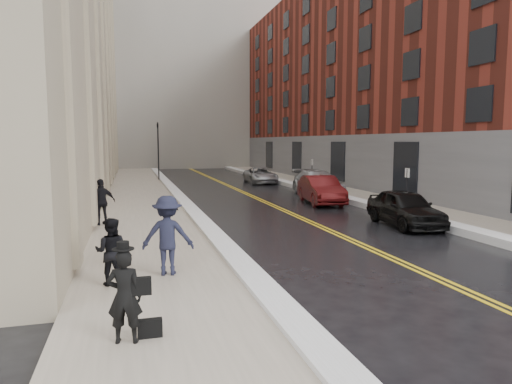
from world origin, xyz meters
TOP-DOWN VIEW (x-y plane):
  - ground at (0.00, 0.00)m, footprint 160.00×160.00m
  - sidewalk_left at (-4.50, 16.00)m, footprint 4.00×64.00m
  - sidewalk_right at (9.00, 16.00)m, footprint 3.00×64.00m
  - lane_stripe_a at (2.38, 16.00)m, footprint 0.12×64.00m
  - lane_stripe_b at (2.62, 16.00)m, footprint 0.12×64.00m
  - snow_ridge_left at (-2.20, 16.00)m, footprint 0.70×60.80m
  - snow_ridge_right at (7.15, 16.00)m, footprint 0.85×60.80m
  - building_right at (17.50, 23.00)m, footprint 14.00×50.00m
  - tower_far_right at (14.00, 66.00)m, footprint 22.00×18.00m
  - traffic_signal at (-2.60, 30.00)m, footprint 0.18×0.15m
  - parking_sign_near at (7.90, 8.00)m, footprint 0.06×0.35m
  - parking_sign_far at (7.90, 20.00)m, footprint 0.06×0.35m
  - car_black at (5.94, 5.16)m, footprint 2.27×4.65m
  - car_maroon at (5.35, 12.48)m, footprint 2.28×4.98m
  - car_silver_near at (6.80, 16.36)m, footprint 2.69×5.77m
  - car_silver_far at (5.59, 25.75)m, footprint 2.35×4.83m
  - pedestrian_main at (-5.20, -3.64)m, footprint 0.64×0.48m
  - pedestrian_a at (-5.54, -0.31)m, footprint 0.90×0.78m
  - pedestrian_b at (-4.19, 0.20)m, footprint 1.42×1.00m
  - pedestrian_c at (-6.20, 7.96)m, footprint 1.18×0.81m

SIDE VIEW (x-z plane):
  - ground at x=0.00m, z-range 0.00..0.00m
  - lane_stripe_a at x=2.38m, z-range 0.00..0.01m
  - lane_stripe_b at x=2.62m, z-range 0.00..0.01m
  - sidewalk_left at x=-4.50m, z-range 0.00..0.15m
  - sidewalk_right at x=9.00m, z-range 0.00..0.15m
  - snow_ridge_left at x=-2.20m, z-range 0.00..0.26m
  - snow_ridge_right at x=7.15m, z-range 0.00..0.30m
  - car_silver_far at x=5.59m, z-range 0.00..1.32m
  - car_black at x=5.94m, z-range 0.00..1.53m
  - car_maroon at x=5.35m, z-range 0.00..1.58m
  - car_silver_near at x=6.80m, z-range 0.00..1.63m
  - pedestrian_a at x=-5.54m, z-range 0.15..1.74m
  - pedestrian_main at x=-5.20m, z-range 0.15..1.75m
  - pedestrian_c at x=-6.20m, z-range 0.15..2.01m
  - pedestrian_b at x=-4.19m, z-range 0.15..2.16m
  - parking_sign_near at x=7.90m, z-range 0.24..2.47m
  - parking_sign_far at x=7.90m, z-range 0.24..2.47m
  - traffic_signal at x=-2.60m, z-range 0.48..5.68m
  - building_right at x=17.50m, z-range 0.00..18.00m
  - tower_far_right at x=14.00m, z-range 0.00..44.00m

